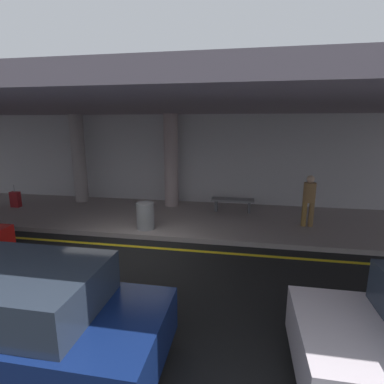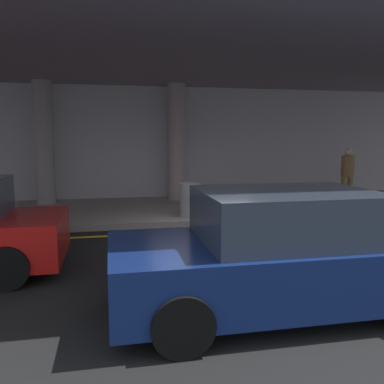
% 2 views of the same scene
% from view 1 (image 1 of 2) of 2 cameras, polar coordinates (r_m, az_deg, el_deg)
% --- Properties ---
extents(ground_plane, '(60.00, 60.00, 0.00)m').
position_cam_1_polar(ground_plane, '(8.38, -11.37, -11.43)').
color(ground_plane, black).
extents(sidewalk, '(26.00, 4.20, 0.15)m').
position_cam_1_polar(sidewalk, '(11.10, -5.56, -4.71)').
color(sidewalk, '#9D918E').
rests_on(sidewalk, ground).
extents(lane_stripe_yellow, '(26.00, 0.14, 0.01)m').
position_cam_1_polar(lane_stripe_yellow, '(8.77, -10.25, -10.22)').
color(lane_stripe_yellow, yellow).
rests_on(lane_stripe_yellow, ground).
extents(support_column_far_left, '(0.56, 0.56, 3.65)m').
position_cam_1_polar(support_column_far_left, '(13.54, -20.74, 5.92)').
color(support_column_far_left, gray).
rests_on(support_column_far_left, sidewalk).
extents(support_column_left_mid, '(0.56, 0.56, 3.65)m').
position_cam_1_polar(support_column_left_mid, '(12.00, -3.99, 5.93)').
color(support_column_left_mid, '#A28E8D').
rests_on(support_column_left_mid, sidewalk).
extents(ceiling_overhang, '(28.00, 13.20, 0.30)m').
position_cam_1_polar(ceiling_overhang, '(10.12, -6.84, 15.81)').
color(ceiling_overhang, gray).
rests_on(ceiling_overhang, support_column_far_left).
extents(terminal_back_wall, '(26.00, 0.30, 3.80)m').
position_cam_1_polar(terminal_back_wall, '(12.85, -3.03, 6.06)').
color(terminal_back_wall, '#B4B1B5').
rests_on(terminal_back_wall, ground).
extents(car_navy, '(4.10, 1.92, 1.50)m').
position_cam_1_polar(car_navy, '(5.17, -29.50, -20.38)').
color(car_navy, navy).
rests_on(car_navy, ground).
extents(traveler_with_luggage, '(0.38, 0.38, 1.68)m').
position_cam_1_polar(traveler_with_luggage, '(10.27, 21.40, -0.98)').
color(traveler_with_luggage, olive).
rests_on(traveler_with_luggage, sidewalk).
extents(suitcase_upright_secondary, '(0.36, 0.22, 0.90)m').
position_cam_1_polar(suitcase_upright_secondary, '(13.92, -30.58, -1.21)').
color(suitcase_upright_secondary, maroon).
rests_on(suitcase_upright_secondary, sidewalk).
extents(bench_metal, '(1.60, 0.50, 0.48)m').
position_cam_1_polar(bench_metal, '(11.48, 7.75, -1.96)').
color(bench_metal, slate).
rests_on(bench_metal, sidewalk).
extents(trash_bin_steel, '(0.56, 0.56, 0.85)m').
position_cam_1_polar(trash_bin_steel, '(9.60, -8.87, -4.48)').
color(trash_bin_steel, gray).
rests_on(trash_bin_steel, sidewalk).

